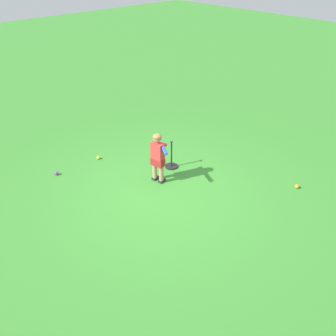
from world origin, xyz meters
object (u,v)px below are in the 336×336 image
(play_ball_by_bucket, at_px, (56,173))
(play_ball_far_right, at_px, (98,158))
(batting_tee, at_px, (171,163))
(child_batter, at_px, (158,154))
(play_ball_far_left, at_px, (297,186))

(play_ball_by_bucket, xyz_separation_m, play_ball_far_right, (-1.01, 0.06, -0.00))
(play_ball_far_right, bearing_deg, batting_tee, 125.66)
(play_ball_by_bucket, distance_m, batting_tee, 2.46)
(batting_tee, bearing_deg, play_ball_by_bucket, -35.57)
(child_batter, xyz_separation_m, batting_tee, (-0.57, -0.22, -0.55))
(child_batter, height_order, play_ball_far_right, child_batter)
(play_ball_far_right, bearing_deg, play_ball_by_bucket, -3.13)
(play_ball_far_left, relative_size, play_ball_far_right, 1.09)
(play_ball_by_bucket, xyz_separation_m, batting_tee, (-2.00, 1.43, 0.06))
(play_ball_far_left, xyz_separation_m, play_ball_far_right, (2.27, -3.68, -0.00))
(batting_tee, bearing_deg, play_ball_far_right, -54.34)
(batting_tee, bearing_deg, child_batter, 20.78)
(play_ball_far_right, height_order, batting_tee, batting_tee)
(play_ball_by_bucket, bearing_deg, child_batter, 131.02)
(child_batter, bearing_deg, play_ball_by_bucket, -48.98)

